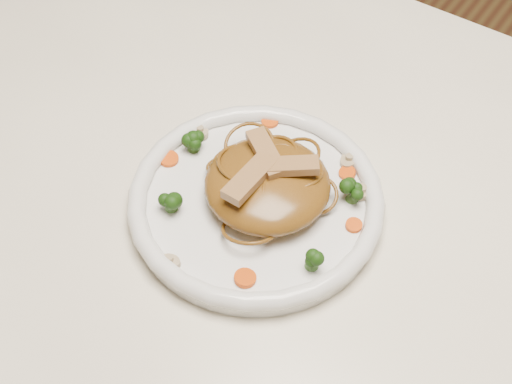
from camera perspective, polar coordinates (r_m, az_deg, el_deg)
The scene contains 19 objects.
table at distance 0.83m, azimuth 6.55°, elevation -7.31°, with size 1.20×0.80×0.75m.
plate at distance 0.75m, azimuth 0.00°, elevation -1.05°, with size 0.27×0.27×0.02m, color white.
noodle_mound at distance 0.73m, azimuth 0.92°, elevation 0.62°, with size 0.13×0.13×0.04m, color brown.
chicken_a at distance 0.71m, azimuth 2.48°, elevation 2.08°, with size 0.06×0.02×0.01m, color #AB7C51.
chicken_b at distance 0.73m, azimuth 0.81°, elevation 3.14°, with size 0.06×0.02×0.01m, color #AB7C51.
chicken_c at distance 0.70m, azimuth -0.43°, elevation 1.18°, with size 0.07×0.02×0.01m, color #AB7C51.
broccoli_0 at distance 0.74m, azimuth 7.79°, elevation 0.20°, with size 0.03×0.03×0.03m, color #1D430E, non-canonical shape.
broccoli_1 at distance 0.79m, azimuth -5.07°, elevation 4.10°, with size 0.02×0.02×0.03m, color #1D430E, non-canonical shape.
broccoli_2 at distance 0.73m, azimuth -6.88°, elevation -0.47°, with size 0.03×0.03×0.03m, color #1D430E, non-canonical shape.
broccoli_3 at distance 0.69m, azimuth 4.54°, elevation -5.13°, with size 0.03×0.03×0.03m, color #1D430E, non-canonical shape.
carrot_0 at distance 0.77m, azimuth 7.29°, elevation 1.50°, with size 0.02×0.02×0.01m, color #CB4407.
carrot_1 at distance 0.79m, azimuth -6.97°, elevation 2.63°, with size 0.02×0.02×0.01m, color #CB4407.
carrot_2 at distance 0.73m, azimuth 7.83°, elevation -2.65°, with size 0.02×0.02×0.01m, color #CB4407.
carrot_3 at distance 0.82m, azimuth 1.12°, elevation 5.68°, with size 0.02×0.02×0.01m, color #CB4407.
carrot_4 at distance 0.69m, azimuth -0.88°, elevation -6.89°, with size 0.02×0.02×0.01m, color #CB4407.
mushroom_0 at distance 0.70m, azimuth -6.86°, elevation -5.55°, with size 0.02×0.02×0.01m, color #BDAF8E.
mushroom_1 at distance 0.76m, azimuth 8.46°, elevation 0.01°, with size 0.03×0.03×0.01m, color #BDAF8E.
mushroom_2 at distance 0.81m, azimuth -4.46°, elevation 4.80°, with size 0.02×0.02×0.01m, color #BDAF8E.
mushroom_3 at distance 0.78m, azimuth 7.44°, elevation 2.52°, with size 0.03×0.03×0.01m, color #BDAF8E.
Camera 1 is at (0.17, -0.41, 1.35)m, focal length 50.08 mm.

